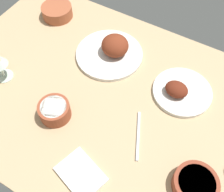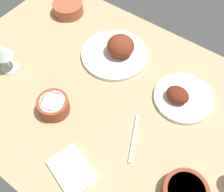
% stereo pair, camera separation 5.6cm
% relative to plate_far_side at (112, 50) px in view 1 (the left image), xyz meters
% --- Properties ---
extents(dining_table, '(1.40, 0.90, 0.04)m').
position_rel_plate_far_side_xyz_m(dining_table, '(0.11, -0.19, -0.05)').
color(dining_table, tan).
rests_on(dining_table, ground).
extents(plate_far_side, '(0.28, 0.28, 0.10)m').
position_rel_plate_far_side_xyz_m(plate_far_side, '(0.00, 0.00, 0.00)').
color(plate_far_side, silver).
rests_on(plate_far_side, dining_table).
extents(plate_near_viewer, '(0.23, 0.23, 0.07)m').
position_rel_plate_far_side_xyz_m(plate_near_viewer, '(0.33, -0.04, -0.01)').
color(plate_near_viewer, silver).
rests_on(plate_near_viewer, dining_table).
extents(bowl_soup, '(0.14, 0.14, 0.05)m').
position_rel_plate_far_side_xyz_m(bowl_soup, '(0.50, -0.35, -0.00)').
color(bowl_soup, brown).
rests_on(bowl_soup, dining_table).
extents(bowl_cream, '(0.11, 0.11, 0.06)m').
position_rel_plate_far_side_xyz_m(bowl_cream, '(-0.03, -0.36, 0.00)').
color(bowl_cream, brown).
rests_on(bowl_cream, dining_table).
extents(bowl_pasta, '(0.14, 0.14, 0.05)m').
position_rel_plate_far_side_xyz_m(bowl_pasta, '(-0.35, 0.09, 0.00)').
color(bowl_pasta, '#A35133').
rests_on(bowl_pasta, dining_table).
extents(folded_napkin, '(0.17, 0.15, 0.01)m').
position_rel_plate_far_side_xyz_m(folded_napkin, '(0.17, -0.49, -0.02)').
color(folded_napkin, white).
rests_on(folded_napkin, dining_table).
extents(spoon_loose, '(0.09, 0.17, 0.01)m').
position_rel_plate_far_side_xyz_m(spoon_loose, '(0.27, -0.28, -0.03)').
color(spoon_loose, silver).
rests_on(spoon_loose, dining_table).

